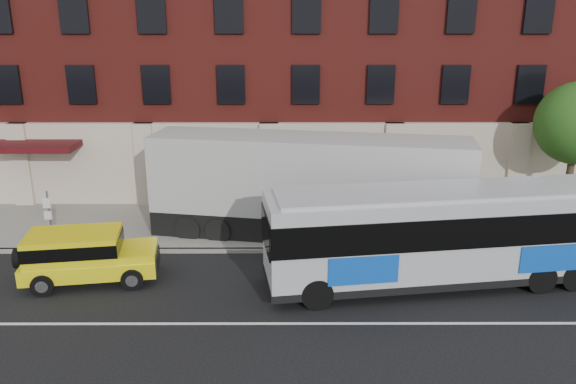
{
  "coord_description": "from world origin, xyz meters",
  "views": [
    {
      "loc": [
        0.85,
        -14.77,
        8.95
      ],
      "look_at": [
        0.9,
        5.5,
        2.67
      ],
      "focal_mm": 35.21,
      "sensor_mm": 36.0,
      "label": 1
    }
  ],
  "objects_px": {
    "city_bus": "(448,232)",
    "shipping_container": "(309,189)",
    "sign_pole": "(49,217)",
    "yellow_suv": "(84,254)"
  },
  "relations": [
    {
      "from": "city_bus",
      "to": "shipping_container",
      "type": "bearing_deg",
      "value": 137.15
    },
    {
      "from": "sign_pole",
      "to": "city_bus",
      "type": "height_order",
      "value": "city_bus"
    },
    {
      "from": "city_bus",
      "to": "yellow_suv",
      "type": "xyz_separation_m",
      "value": [
        -12.66,
        0.15,
        -0.85
      ]
    },
    {
      "from": "shipping_container",
      "to": "city_bus",
      "type": "bearing_deg",
      "value": -42.85
    },
    {
      "from": "yellow_suv",
      "to": "city_bus",
      "type": "bearing_deg",
      "value": -0.67
    },
    {
      "from": "city_bus",
      "to": "yellow_suv",
      "type": "distance_m",
      "value": 12.69
    },
    {
      "from": "sign_pole",
      "to": "yellow_suv",
      "type": "height_order",
      "value": "sign_pole"
    },
    {
      "from": "sign_pole",
      "to": "yellow_suv",
      "type": "distance_m",
      "value": 3.53
    },
    {
      "from": "yellow_suv",
      "to": "shipping_container",
      "type": "relative_size",
      "value": 0.37
    },
    {
      "from": "city_bus",
      "to": "yellow_suv",
      "type": "height_order",
      "value": "city_bus"
    }
  ]
}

